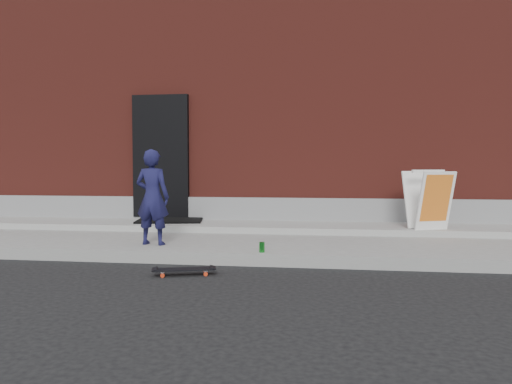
% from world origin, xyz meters
% --- Properties ---
extents(ground, '(80.00, 80.00, 0.00)m').
position_xyz_m(ground, '(0.00, 0.00, 0.00)').
color(ground, black).
rests_on(ground, ground).
extents(sidewalk, '(20.00, 3.00, 0.15)m').
position_xyz_m(sidewalk, '(0.00, 1.50, 0.07)').
color(sidewalk, slate).
rests_on(sidewalk, ground).
extents(apron, '(20.00, 1.20, 0.10)m').
position_xyz_m(apron, '(0.00, 2.40, 0.20)').
color(apron, '#979792').
rests_on(apron, sidewalk).
extents(building, '(20.00, 8.10, 5.00)m').
position_xyz_m(building, '(-0.00, 6.99, 2.50)').
color(building, maroon).
rests_on(building, ground).
extents(child, '(0.50, 0.36, 1.30)m').
position_xyz_m(child, '(-1.91, 0.56, 0.80)').
color(child, '#17163F').
rests_on(child, sidewalk).
extents(skateboard, '(0.70, 0.37, 0.08)m').
position_xyz_m(skateboard, '(-1.13, -0.59, 0.06)').
color(skateboard, red).
rests_on(skateboard, ground).
extents(pizza_sign, '(0.75, 0.80, 0.91)m').
position_xyz_m(pizza_sign, '(1.99, 2.00, 0.71)').
color(pizza_sign, white).
rests_on(pizza_sign, apron).
extents(soda_can, '(0.09, 0.09, 0.13)m').
position_xyz_m(soda_can, '(-0.35, 0.16, 0.21)').
color(soda_can, '#1A8625').
rests_on(soda_can, sidewalk).
extents(doormat, '(1.27, 1.10, 0.03)m').
position_xyz_m(doormat, '(-2.30, 2.54, 0.27)').
color(doormat, black).
rests_on(doormat, apron).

